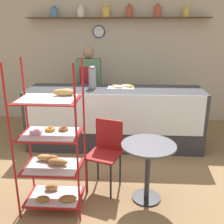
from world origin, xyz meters
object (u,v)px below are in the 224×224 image
at_px(coffee_carafe, 92,77).
at_px(donut_tray_counter, 122,86).
at_px(cafe_table, 148,159).
at_px(cafe_chair, 106,147).
at_px(pastry_rack, 53,151).
at_px(person_worker, 89,87).

distance_m(coffee_carafe, donut_tray_counter, 0.53).
bearing_deg(cafe_table, cafe_chair, 152.65).
bearing_deg(pastry_rack, cafe_table, 10.05).
height_order(person_worker, coffee_carafe, person_worker).
distance_m(pastry_rack, cafe_table, 1.09).
xyz_separation_m(person_worker, coffee_carafe, (0.15, -0.61, 0.30)).
relative_size(cafe_chair, coffee_carafe, 2.40).
relative_size(pastry_rack, donut_tray_counter, 3.80).
relative_size(pastry_rack, cafe_chair, 1.91).
distance_m(person_worker, donut_tray_counter, 0.87).
bearing_deg(person_worker, pastry_rack, -91.77).
xyz_separation_m(pastry_rack, person_worker, (0.07, 2.38, 0.21)).
bearing_deg(cafe_table, coffee_carafe, 117.94).
relative_size(person_worker, coffee_carafe, 4.47).
relative_size(person_worker, donut_tray_counter, 3.72).
bearing_deg(donut_tray_counter, person_worker, 138.51).
bearing_deg(coffee_carafe, pastry_rack, -97.12).
distance_m(pastry_rack, person_worker, 2.39).
height_order(cafe_chair, donut_tray_counter, donut_tray_counter).
relative_size(cafe_table, cafe_chair, 0.81).
xyz_separation_m(cafe_chair, coffee_carafe, (-0.33, 1.32, 0.65)).
height_order(pastry_rack, cafe_table, pastry_rack).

